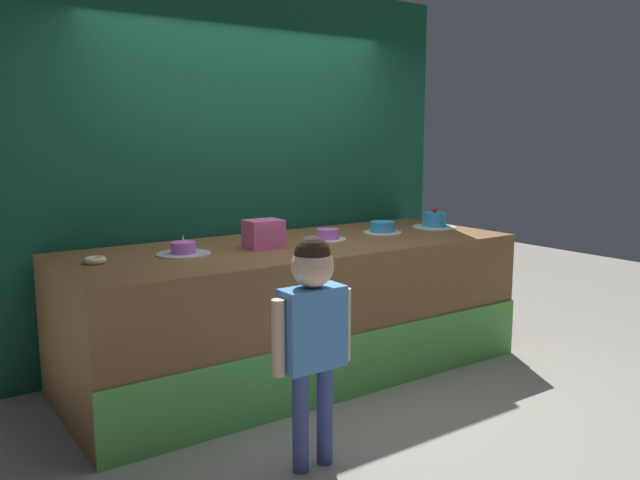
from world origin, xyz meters
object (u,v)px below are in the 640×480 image
(cake_far_left, at_px, (183,250))
(donut, at_px, (95,260))
(cake_center_right, at_px, (382,228))
(pink_box, at_px, (263,234))
(cake_center_left, at_px, (328,235))
(cake_far_right, at_px, (434,221))
(child_figure, at_px, (313,321))

(cake_far_left, bearing_deg, donut, 177.17)
(cake_far_left, bearing_deg, cake_center_right, -0.73)
(cake_center_right, bearing_deg, pink_box, -177.40)
(cake_center_right, bearing_deg, cake_far_left, 179.27)
(pink_box, bearing_deg, cake_center_left, 1.66)
(donut, xyz_separation_m, cake_center_right, (2.18, -0.05, 0.02))
(cake_center_right, bearing_deg, cake_far_right, -1.49)
(donut, distance_m, cake_center_left, 1.64)
(child_figure, relative_size, pink_box, 5.03)
(cake_far_right, bearing_deg, child_figure, -149.34)
(donut, relative_size, cake_far_right, 0.37)
(cake_center_left, distance_m, cake_center_right, 0.55)
(child_figure, distance_m, cake_far_right, 2.38)
(cake_far_left, bearing_deg, cake_far_right, -0.92)
(child_figure, relative_size, cake_far_left, 3.49)
(cake_far_left, relative_size, cake_far_right, 0.96)
(cake_far_left, bearing_deg, child_figure, -83.42)
(donut, relative_size, cake_center_right, 0.44)
(pink_box, bearing_deg, cake_center_right, 2.60)
(cake_center_left, height_order, cake_far_right, cake_far_right)
(pink_box, height_order, cake_far_left, pink_box)
(pink_box, xyz_separation_m, cake_far_left, (-0.54, 0.07, -0.06))
(child_figure, relative_size, cake_far_right, 3.37)
(child_figure, bearing_deg, cake_center_left, 51.44)
(cake_center_left, bearing_deg, child_figure, -128.56)
(cake_center_left, relative_size, cake_far_right, 0.75)
(child_figure, xyz_separation_m, cake_center_right, (1.49, 1.22, 0.20))
(pink_box, distance_m, donut, 1.10)
(pink_box, distance_m, cake_far_right, 1.64)
(cake_center_left, xyz_separation_m, cake_far_right, (1.09, 0.02, 0.02))
(cake_far_left, xyz_separation_m, cake_center_right, (1.63, -0.02, 0.01))
(donut, bearing_deg, child_figure, -61.52)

